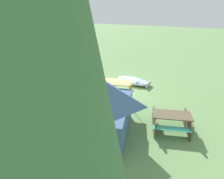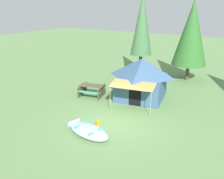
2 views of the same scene
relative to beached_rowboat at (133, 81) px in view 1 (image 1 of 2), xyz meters
The scene contains 7 objects.
ground_plane 1.85m from the beached_rowboat, 72.30° to the left, with size 80.00×80.00×0.00m, color #658C52.
beached_rowboat is the anchor object (origin of this frame).
canvas_cabin_tent 5.87m from the beached_rowboat, 89.66° to the left, with size 3.65×4.69×2.68m.
picnic_table 5.23m from the beached_rowboat, 124.68° to the left, with size 1.92×1.81×0.77m.
cooler_box 4.47m from the beached_rowboat, 95.12° to the left, with size 0.57×0.36×0.32m, color #256DB3.
fuel_can 0.93m from the beached_rowboat, 95.88° to the left, with size 0.18×0.18×0.32m, color orange.
pine_tree_back_left 11.74m from the beached_rowboat, 102.83° to the left, with size 1.81×1.81×6.88m.
Camera 1 is at (-3.66, 9.46, 4.98)m, focal length 28.76 mm.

